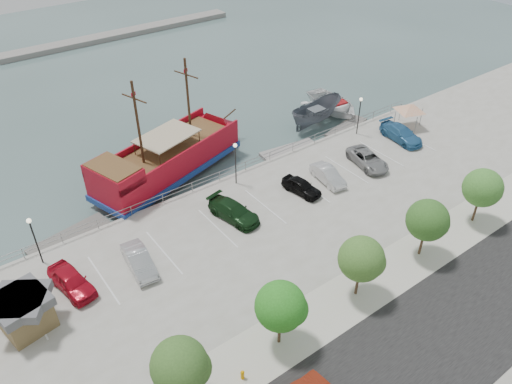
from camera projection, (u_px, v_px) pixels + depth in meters
ground at (279, 227)px, 43.23m from camera, size 160.00×160.00×0.00m
street at (434, 343)px, 32.19m from camera, size 100.00×8.00×0.04m
sidewalk at (365, 287)px, 36.11m from camera, size 100.00×4.00×0.05m
seawall_railing at (228, 172)px, 47.43m from camera, size 50.00×0.06×1.00m
far_shore at (122, 34)px, 83.74m from camera, size 40.00×3.00×0.80m
pirate_ship at (178, 155)px, 49.21m from camera, size 18.84×10.08×11.67m
patrol_boat at (316, 115)px, 57.26m from camera, size 7.59×3.41×2.85m
speedboat at (332, 106)px, 60.59m from camera, size 6.58×8.64×1.68m
dock_west at (69, 237)px, 41.82m from camera, size 7.15×3.15×0.40m
dock_mid at (289, 150)px, 53.32m from camera, size 6.62×2.58×0.37m
dock_east at (346, 128)px, 57.43m from camera, size 6.64×3.33×0.37m
shed at (24, 311)px, 32.45m from camera, size 3.86×3.86×2.71m
canopy_tent at (411, 104)px, 54.30m from camera, size 5.08×5.08×3.19m
fire_hydrant at (242, 375)px, 29.86m from camera, size 0.25×0.25×0.72m
lamp_post_left at (33, 233)px, 36.51m from camera, size 0.36×0.36×4.28m
lamp_post_mid at (235, 156)px, 45.17m from camera, size 0.36×0.36×4.28m
lamp_post_right at (360, 109)px, 52.87m from camera, size 0.36×0.36×4.28m
tree_b at (182, 366)px, 26.99m from camera, size 3.30×3.20×5.00m
tree_c at (283, 307)px, 30.36m from camera, size 3.30×3.20×5.00m
tree_d at (363, 260)px, 33.73m from camera, size 3.30×3.20×5.00m
tree_e at (429, 221)px, 37.10m from camera, size 3.30×3.20×5.00m
tree_f at (484, 189)px, 40.47m from camera, size 3.30×3.20×5.00m
parked_car_a at (71, 281)px, 35.56m from camera, size 2.61×4.83×1.56m
parked_car_b at (139, 261)px, 37.32m from camera, size 1.97×4.58×1.47m
parked_car_d at (234, 211)px, 42.21m from camera, size 3.01×5.30×1.45m
parked_car_e at (302, 186)px, 45.29m from camera, size 2.22×4.15×1.34m
parked_car_f at (328, 175)px, 46.73m from camera, size 1.99×4.37×1.39m
parked_car_g at (368, 159)px, 49.04m from camera, size 3.25×5.33×1.38m
parked_car_h at (401, 134)px, 53.06m from camera, size 2.64×5.43×1.52m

